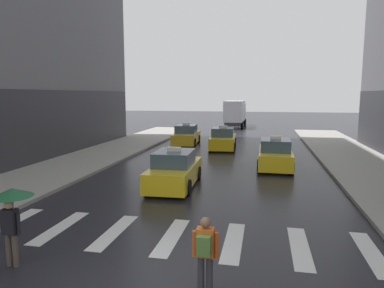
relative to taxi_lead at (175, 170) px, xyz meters
name	(u,v)px	position (x,y,z in m)	size (l,w,h in m)	color
crosswalk_markings	(172,236)	(1.33, -5.56, -0.72)	(11.30, 2.80, 0.01)	silver
taxi_lead	(175,170)	(0.00, 0.00, 0.00)	(2.03, 4.59, 1.80)	yellow
taxi_second	(275,155)	(4.57, 5.17, 0.00)	(1.95, 4.55, 1.80)	yellow
taxi_third	(223,139)	(0.85, 11.53, 0.00)	(2.09, 4.62, 1.80)	yellow
taxi_fourth	(186,136)	(-2.40, 13.31, 0.00)	(2.11, 4.62, 1.80)	gold
box_truck	(235,113)	(0.34, 29.42, 1.13)	(2.40, 7.58, 3.35)	#2D2D2D
pedestrian_with_umbrella	(12,206)	(-1.90, -8.04, 0.79)	(0.96, 0.96, 1.94)	#473D33
pedestrian_with_backpack	(205,250)	(2.78, -8.30, 0.25)	(0.55, 0.43, 1.65)	#333338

